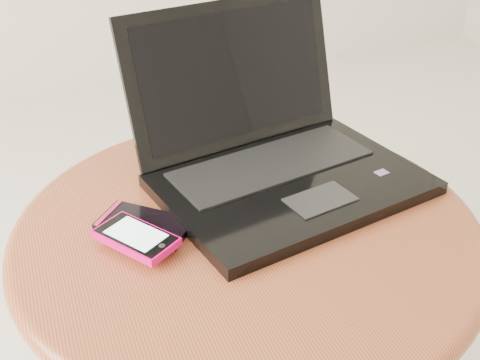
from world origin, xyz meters
name	(u,v)px	position (x,y,z in m)	size (l,w,h in m)	color
table	(247,281)	(-0.02, 0.08, 0.42)	(0.67, 0.67, 0.53)	#542719
laptop	(274,151)	(0.06, 0.18, 0.58)	(0.44, 0.40, 0.25)	black
phone_black	(145,224)	(-0.16, 0.12, 0.54)	(0.14, 0.13, 0.01)	black
phone_pink	(136,238)	(-0.18, 0.07, 0.55)	(0.11, 0.12, 0.01)	#DB0462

